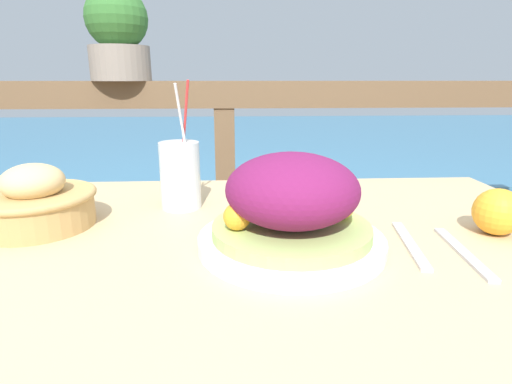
{
  "coord_description": "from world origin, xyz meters",
  "views": [
    {
      "loc": [
        0.04,
        -0.58,
        0.98
      ],
      "look_at": [
        0.07,
        0.08,
        0.79
      ],
      "focal_mm": 28.0,
      "sensor_mm": 36.0,
      "label": 1
    }
  ],
  "objects_px": {
    "salad_plate": "(292,208)",
    "drink_glass": "(180,175)",
    "bread_basket": "(36,202)",
    "potted_plant": "(118,34)"
  },
  "relations": [
    {
      "from": "salad_plate",
      "to": "potted_plant",
      "type": "relative_size",
      "value": 0.95
    },
    {
      "from": "salad_plate",
      "to": "drink_glass",
      "type": "xyz_separation_m",
      "value": [
        -0.19,
        0.21,
        0.0
      ]
    },
    {
      "from": "salad_plate",
      "to": "drink_glass",
      "type": "distance_m",
      "value": 0.28
    },
    {
      "from": "drink_glass",
      "to": "potted_plant",
      "type": "distance_m",
      "value": 0.78
    },
    {
      "from": "salad_plate",
      "to": "bread_basket",
      "type": "xyz_separation_m",
      "value": [
        -0.43,
        0.11,
        -0.02
      ]
    },
    {
      "from": "salad_plate",
      "to": "bread_basket",
      "type": "bearing_deg",
      "value": 165.28
    },
    {
      "from": "salad_plate",
      "to": "bread_basket",
      "type": "height_order",
      "value": "salad_plate"
    },
    {
      "from": "potted_plant",
      "to": "bread_basket",
      "type": "bearing_deg",
      "value": -87.15
    },
    {
      "from": "salad_plate",
      "to": "potted_plant",
      "type": "xyz_separation_m",
      "value": [
        -0.46,
        0.86,
        0.32
      ]
    },
    {
      "from": "salad_plate",
      "to": "potted_plant",
      "type": "bearing_deg",
      "value": 118.27
    }
  ]
}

